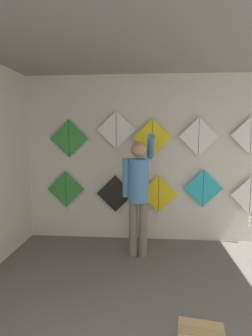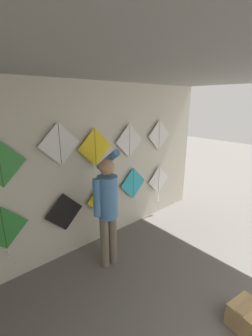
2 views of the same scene
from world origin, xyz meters
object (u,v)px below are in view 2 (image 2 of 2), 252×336
at_px(kite_2, 103,200).
at_px(kite_6, 60,144).
at_px(kite_1, 64,212).
at_px(kite_9, 159,135).
at_px(cardboard_box, 246,316).
at_px(kite_0, 4,229).
at_px(kite_4, 159,181).
at_px(kite_8, 129,141).
at_px(kite_5, 0,163).
at_px(kite_7, 95,147).
at_px(shopkeeper, 107,204).
at_px(kite_3, 133,183).

bearing_deg(kite_2, kite_6, 179.96).
bearing_deg(kite_1, kite_9, 0.00).
bearing_deg(cardboard_box, kite_0, 126.59).
height_order(kite_2, kite_4, kite_2).
bearing_deg(kite_1, kite_8, 0.00).
xyz_separation_m(cardboard_box, kite_1, (-0.96, 2.46, 0.67)).
xyz_separation_m(cardboard_box, kite_8, (0.41, 2.46, 1.64)).
bearing_deg(kite_6, cardboard_box, -69.09).
relative_size(kite_5, kite_7, 1.00).
bearing_deg(kite_0, kite_7, 0.02).
distance_m(shopkeeper, kite_3, 1.22).
distance_m(kite_0, kite_7, 1.74).
relative_size(kite_0, kite_3, 1.21).
bearing_deg(kite_8, kite_9, 0.00).
distance_m(kite_1, kite_3, 1.48).
xyz_separation_m(kite_1, kite_2, (0.74, -0.00, -0.01)).
height_order(kite_4, kite_5, kite_5).
relative_size(shopkeeper, kite_8, 2.86).
xyz_separation_m(cardboard_box, kite_0, (-1.83, 2.46, 0.71)).
relative_size(kite_4, kite_9, 1.32).
distance_m(cardboard_box, kite_6, 3.17).
xyz_separation_m(shopkeeper, kite_7, (0.21, 0.59, 0.73)).
height_order(cardboard_box, kite_0, kite_0).
distance_m(kite_4, kite_6, 2.49).
height_order(cardboard_box, kite_4, kite_4).
bearing_deg(kite_2, kite_9, 0.02).
bearing_deg(kite_2, kite_5, 179.98).
bearing_deg(kite_6, kite_8, 0.00).
bearing_deg(cardboard_box, kite_7, 97.85).
distance_m(kite_6, kite_9, 2.18).
relative_size(kite_4, kite_5, 1.32).
xyz_separation_m(kite_0, kite_7, (1.49, 0.00, 0.91)).
bearing_deg(kite_7, kite_4, -0.03).
xyz_separation_m(kite_1, kite_8, (1.37, 0.00, 0.97)).
bearing_deg(shopkeeper, kite_5, 157.14).
distance_m(kite_1, kite_2, 0.74).
bearing_deg(kite_2, kite_0, 180.00).
bearing_deg(kite_3, kite_6, 180.00).
distance_m(kite_2, kite_3, 0.75).
bearing_deg(kite_8, kite_2, -179.95).
xyz_separation_m(kite_6, kite_9, (2.18, 0.00, -0.09)).
distance_m(kite_0, kite_1, 0.87).
distance_m(kite_0, kite_9, 3.21).
relative_size(kite_5, kite_9, 1.00).
bearing_deg(kite_1, cardboard_box, -68.66).
bearing_deg(kite_6, kite_5, 180.00).
distance_m(cardboard_box, kite_7, 2.97).
bearing_deg(kite_6, kite_9, 0.00).
bearing_deg(shopkeeper, kite_3, 32.12).
distance_m(kite_1, kite_7, 1.14).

